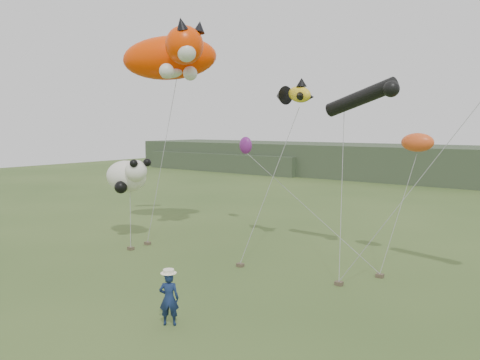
# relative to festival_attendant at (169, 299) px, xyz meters

# --- Properties ---
(ground) EXTENTS (120.00, 120.00, 0.00)m
(ground) POSITION_rel_festival_attendant_xyz_m (-1.37, 1.38, -0.86)
(ground) COLOR #385123
(ground) RESTS_ON ground
(headland) EXTENTS (90.00, 13.00, 4.00)m
(headland) POSITION_rel_festival_attendant_xyz_m (-4.49, 46.07, 1.07)
(headland) COLOR #2D3D28
(headland) RESTS_ON ground
(festival_attendant) EXTENTS (0.75, 0.70, 1.71)m
(festival_attendant) POSITION_rel_festival_attendant_xyz_m (0.00, 0.00, 0.00)
(festival_attendant) COLOR #14234B
(festival_attendant) RESTS_ON ground
(sandbag_anchors) EXTENTS (12.12, 3.57, 0.15)m
(sandbag_anchors) POSITION_rel_festival_attendant_xyz_m (-2.38, 6.63, -0.78)
(sandbag_anchors) COLOR brown
(sandbag_anchors) RESTS_ON ground
(cat_kite) EXTENTS (7.00, 5.16, 2.98)m
(cat_kite) POSITION_rel_festival_attendant_xyz_m (-8.37, 8.70, 9.21)
(cat_kite) COLOR #F13800
(cat_kite) RESTS_ON ground
(fish_kite) EXTENTS (2.53, 1.65, 1.25)m
(fish_kite) POSITION_rel_festival_attendant_xyz_m (-1.40, 9.80, 6.92)
(fish_kite) COLOR yellow
(fish_kite) RESTS_ON ground
(tube_kites) EXTENTS (10.80, 2.97, 2.46)m
(tube_kites) POSITION_rel_festival_attendant_xyz_m (5.32, 9.63, 7.18)
(tube_kites) COLOR black
(tube_kites) RESTS_ON ground
(panda_kite) EXTENTS (3.08, 1.99, 1.92)m
(panda_kite) POSITION_rel_festival_attendant_xyz_m (-9.96, 6.69, 2.69)
(panda_kite) COLOR white
(panda_kite) RESTS_ON ground
(misc_kites) EXTENTS (12.13, 2.94, 1.40)m
(misc_kites) POSITION_rel_festival_attendant_xyz_m (0.20, 11.95, 4.52)
(misc_kites) COLOR #E34F1D
(misc_kites) RESTS_ON ground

